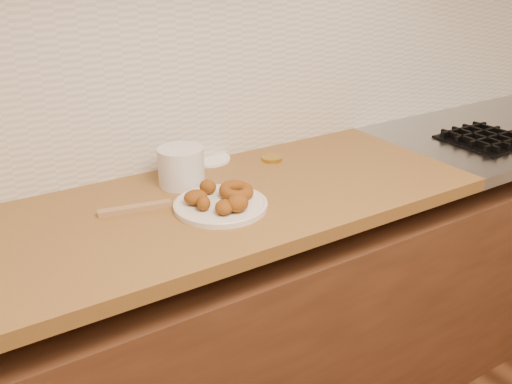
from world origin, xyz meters
TOP-DOWN VIEW (x-y plane):
  - wall_back at (0.00, 2.00)m, footprint 4.00×0.02m
  - base_cabinet at (0.00, 1.69)m, footprint 3.60×0.60m
  - butcher_block at (-0.65, 1.69)m, footprint 2.30×0.62m
  - backsplash at (0.00, 1.99)m, footprint 3.60×0.02m
  - donut_plate at (-0.28, 1.63)m, footprint 0.25×0.25m
  - ring_donut at (-0.22, 1.65)m, footprint 0.14×0.14m
  - fried_dough_chunks at (-0.30, 1.62)m, footprint 0.15×0.20m
  - plastic_tub at (-0.30, 1.83)m, footprint 0.14×0.14m
  - tub_lid at (-0.14, 1.97)m, footprint 0.16×0.16m
  - brass_jar_lid at (0.04, 1.86)m, footprint 0.08×0.08m
  - wooden_utensil at (-0.48, 1.74)m, footprint 0.19×0.06m

SIDE VIEW (x-z plane):
  - base_cabinet at x=0.00m, z-range 0.00..0.77m
  - butcher_block at x=-0.65m, z-range 0.86..0.90m
  - tub_lid at x=-0.14m, z-range 0.90..0.91m
  - brass_jar_lid at x=0.04m, z-range 0.90..0.91m
  - donut_plate at x=-0.28m, z-range 0.90..0.91m
  - wooden_utensil at x=-0.48m, z-range 0.90..0.92m
  - ring_donut at x=-0.22m, z-range 0.91..0.95m
  - fried_dough_chunks at x=-0.30m, z-range 0.91..0.96m
  - plastic_tub at x=-0.30m, z-range 0.90..1.01m
  - backsplash at x=0.00m, z-range 0.90..1.50m
  - wall_back at x=0.00m, z-range 0.00..2.70m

